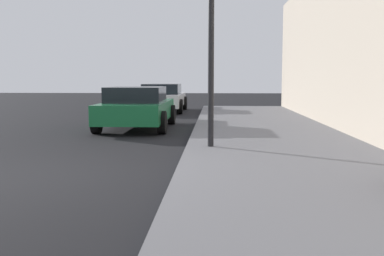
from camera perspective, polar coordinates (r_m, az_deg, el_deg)
ground_plane at (r=7.56m, az=-17.34°, el=-5.77°), size 80.00×80.00×0.00m
sidewalk at (r=7.22m, az=14.13°, el=-5.63°), size 4.00×32.00×0.15m
car_green at (r=14.02m, az=-6.82°, el=2.55°), size 2.04×4.27×1.27m
car_white at (r=21.02m, az=-3.68°, el=3.79°), size 2.03×4.55×1.27m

